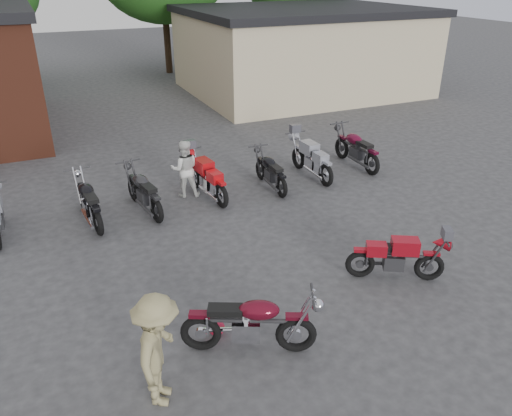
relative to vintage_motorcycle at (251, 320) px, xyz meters
name	(u,v)px	position (x,y,z in m)	size (l,w,h in m)	color
ground	(286,313)	(0.92, 0.60, -0.59)	(90.00, 90.00, 0.00)	#343436
stucco_building	(301,53)	(9.42, 15.60, 1.16)	(10.00, 8.00, 3.50)	tan
vintage_motorcycle	(251,320)	(0.00, 0.00, 0.00)	(2.03, 0.67, 1.18)	#510A18
sportbike	(398,255)	(3.33, 0.69, -0.07)	(1.79, 0.59, 1.04)	maroon
helmet	(216,328)	(-0.36, 0.58, -0.46)	(0.27, 0.27, 0.25)	red
person_light	(185,169)	(0.81, 6.05, 0.16)	(0.73, 0.57, 1.50)	silver
person_tan	(159,350)	(-1.50, -0.38, 0.26)	(1.10, 0.63, 1.71)	#978D5D
row_bike_2	(88,199)	(-1.66, 5.56, -0.01)	(1.99, 0.66, 1.15)	black
row_bike_3	(143,189)	(-0.38, 5.61, -0.02)	(1.97, 0.65, 1.14)	#242427
row_bike_4	(206,176)	(1.29, 5.77, 0.00)	(2.02, 0.67, 1.17)	red
row_bike_5	(270,169)	(3.04, 5.63, -0.06)	(1.82, 0.60, 1.05)	black
row_bike_6	(311,157)	(4.44, 5.87, 0.00)	(2.04, 0.67, 1.18)	#9799A5
row_bike_7	(356,147)	(6.07, 6.05, 0.02)	(2.09, 0.69, 1.21)	#4F0921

